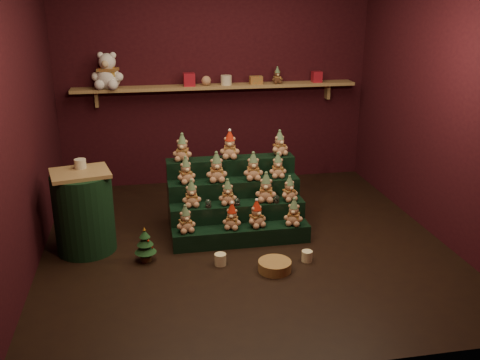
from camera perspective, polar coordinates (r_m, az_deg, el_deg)
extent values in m
plane|color=black|center=(5.51, 0.50, -6.72)|extent=(4.00, 4.00, 0.00)
cube|color=black|center=(7.05, -2.70, 10.97)|extent=(4.00, 0.10, 2.80)
cube|color=black|center=(3.13, 7.71, 0.21)|extent=(4.00, 0.10, 2.80)
cube|color=black|center=(5.09, -22.91, 6.25)|extent=(0.10, 4.00, 2.80)
cube|color=black|center=(5.80, 21.05, 7.93)|extent=(0.10, 4.00, 2.80)
cube|color=#A08650|center=(6.89, -2.47, 9.94)|extent=(3.60, 0.26, 0.04)
cube|color=#A08650|center=(6.93, -15.04, 8.36)|extent=(0.04, 0.12, 0.20)
cube|color=#A08650|center=(7.33, 9.30, 9.33)|extent=(0.04, 0.12, 0.20)
cube|color=black|center=(5.45, 0.16, -5.96)|extent=(1.40, 0.22, 0.18)
cube|color=black|center=(5.61, -0.25, -4.19)|extent=(1.40, 0.22, 0.36)
cube|color=black|center=(5.78, -0.64, -2.52)|extent=(1.40, 0.22, 0.54)
cube|color=black|center=(5.95, -1.01, -0.94)|extent=(1.40, 0.22, 0.72)
cylinder|color=black|center=(5.44, -3.40, -2.82)|extent=(0.06, 0.06, 0.02)
sphere|color=silver|center=(5.42, -3.41, -2.41)|extent=(0.06, 0.06, 0.06)
cylinder|color=black|center=(5.48, -0.32, -2.62)|extent=(0.06, 0.06, 0.02)
sphere|color=silver|center=(5.47, -0.32, -2.24)|extent=(0.06, 0.06, 0.06)
cylinder|color=black|center=(5.56, 3.90, -2.31)|extent=(0.06, 0.06, 0.02)
sphere|color=silver|center=(5.55, 3.91, -1.92)|extent=(0.06, 0.06, 0.06)
cube|color=#A08650|center=(5.29, -16.71, 0.71)|extent=(0.62, 0.55, 0.04)
cylinder|color=black|center=(5.43, -16.30, -3.41)|extent=(0.57, 0.57, 0.79)
cylinder|color=beige|center=(5.36, -16.68, 1.68)|extent=(0.11, 0.11, 0.09)
cylinder|color=#433018|center=(5.23, -9.99, -8.24)|extent=(0.10, 0.10, 0.05)
cone|color=#14391E|center=(5.17, -10.06, -7.06)|extent=(0.21, 0.21, 0.10)
cone|color=#14391E|center=(5.14, -10.11, -6.34)|extent=(0.16, 0.16, 0.09)
cone|color=#14391E|center=(5.11, -10.15, -5.66)|extent=(0.10, 0.10, 0.07)
cone|color=gold|center=(5.09, -10.19, -5.13)|extent=(0.03, 0.03, 0.03)
cylinder|color=#F1EAB2|center=(5.07, -2.11, -8.46)|extent=(0.11, 0.11, 0.11)
cylinder|color=#F1EAB2|center=(5.18, 7.16, -8.06)|extent=(0.10, 0.10, 0.10)
cylinder|color=#AB8345|center=(4.98, 3.72, -9.14)|extent=(0.32, 0.32, 0.10)
cube|color=#B31B2C|center=(6.81, -5.45, 10.62)|extent=(0.14, 0.14, 0.16)
cylinder|color=beige|center=(6.87, -1.48, 10.61)|extent=(0.14, 0.14, 0.12)
cube|color=#B31B2C|center=(7.15, 8.18, 10.85)|extent=(0.12, 0.12, 0.14)
sphere|color=tan|center=(6.84, -3.63, 10.53)|extent=(0.12, 0.12, 0.12)
cube|color=#C34C1B|center=(6.94, 1.72, 10.61)|extent=(0.16, 0.10, 0.10)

